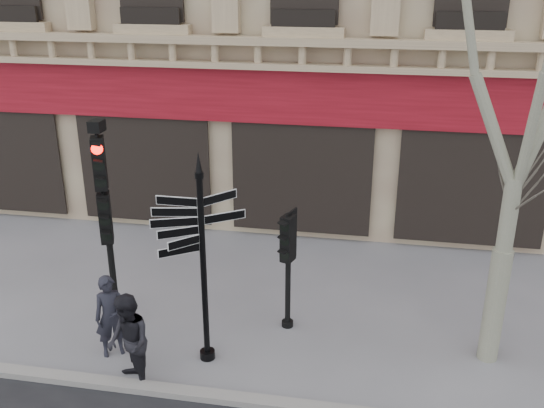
{
  "coord_description": "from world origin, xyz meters",
  "views": [
    {
      "loc": [
        1.77,
        -8.9,
        6.45
      ],
      "look_at": [
        0.05,
        0.6,
        2.61
      ],
      "focal_mm": 40.0,
      "sensor_mm": 36.0,
      "label": 1
    }
  ],
  "objects_px": {
    "plane_tree": "(540,20)",
    "pedestrian_a": "(111,316)",
    "pedestrian_b": "(129,343)",
    "fingerpost": "(201,226)",
    "traffic_signal_secondary": "(288,250)",
    "traffic_signal_main": "(104,197)"
  },
  "relations": [
    {
      "from": "traffic_signal_secondary",
      "to": "fingerpost",
      "type": "bearing_deg",
      "value": -116.35
    },
    {
      "from": "plane_tree",
      "to": "pedestrian_a",
      "type": "relative_size",
      "value": 5.34
    },
    {
      "from": "fingerpost",
      "to": "traffic_signal_secondary",
      "type": "bearing_deg",
      "value": 21.11
    },
    {
      "from": "pedestrian_a",
      "to": "fingerpost",
      "type": "bearing_deg",
      "value": -28.47
    },
    {
      "from": "traffic_signal_main",
      "to": "pedestrian_a",
      "type": "height_order",
      "value": "traffic_signal_main"
    },
    {
      "from": "pedestrian_a",
      "to": "pedestrian_b",
      "type": "relative_size",
      "value": 0.92
    },
    {
      "from": "fingerpost",
      "to": "plane_tree",
      "type": "xyz_separation_m",
      "value": [
        4.83,
        0.88,
        3.16
      ]
    },
    {
      "from": "pedestrian_a",
      "to": "pedestrian_b",
      "type": "bearing_deg",
      "value": -83.55
    },
    {
      "from": "traffic_signal_secondary",
      "to": "plane_tree",
      "type": "bearing_deg",
      "value": 12.26
    },
    {
      "from": "traffic_signal_secondary",
      "to": "plane_tree",
      "type": "xyz_separation_m",
      "value": [
        3.61,
        -0.37,
        4.1
      ]
    },
    {
      "from": "fingerpost",
      "to": "pedestrian_a",
      "type": "xyz_separation_m",
      "value": [
        -1.67,
        -0.15,
        -1.78
      ]
    },
    {
      "from": "fingerpost",
      "to": "traffic_signal_main",
      "type": "relative_size",
      "value": 0.97
    },
    {
      "from": "traffic_signal_secondary",
      "to": "pedestrian_a",
      "type": "height_order",
      "value": "traffic_signal_secondary"
    },
    {
      "from": "plane_tree",
      "to": "pedestrian_a",
      "type": "bearing_deg",
      "value": -170.92
    },
    {
      "from": "fingerpost",
      "to": "pedestrian_a",
      "type": "relative_size",
      "value": 2.48
    },
    {
      "from": "pedestrian_b",
      "to": "traffic_signal_secondary",
      "type": "bearing_deg",
      "value": 97.02
    },
    {
      "from": "pedestrian_a",
      "to": "plane_tree",
      "type": "bearing_deg",
      "value": -24.65
    },
    {
      "from": "fingerpost",
      "to": "pedestrian_b",
      "type": "relative_size",
      "value": 2.27
    },
    {
      "from": "plane_tree",
      "to": "pedestrian_a",
      "type": "xyz_separation_m",
      "value": [
        -6.5,
        -1.04,
        -4.94
      ]
    },
    {
      "from": "traffic_signal_main",
      "to": "plane_tree",
      "type": "distance_m",
      "value": 7.72
    },
    {
      "from": "pedestrian_b",
      "to": "plane_tree",
      "type": "bearing_deg",
      "value": 69.86
    },
    {
      "from": "pedestrian_b",
      "to": "fingerpost",
      "type": "bearing_deg",
      "value": 95.65
    }
  ]
}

